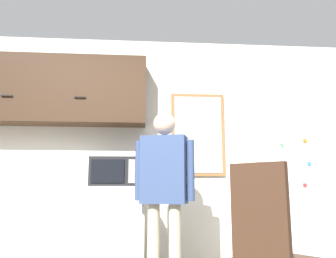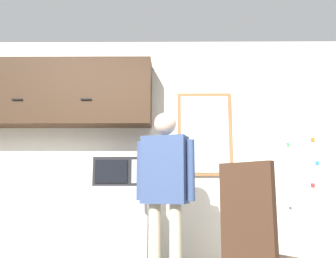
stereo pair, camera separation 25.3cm
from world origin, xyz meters
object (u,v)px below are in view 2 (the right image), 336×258
(refrigerator, at_px, (298,189))
(chair, at_px, (258,245))
(person, at_px, (165,180))
(microwave, at_px, (119,172))

(refrigerator, xyz_separation_m, chair, (-0.85, -1.53, -0.31))
(person, xyz_separation_m, chair, (0.57, -1.03, -0.40))
(person, bearing_deg, chair, -44.07)
(refrigerator, bearing_deg, chair, -118.91)
(microwave, bearing_deg, person, -42.08)
(person, height_order, chair, person)
(person, distance_m, chair, 1.24)
(refrigerator, bearing_deg, microwave, -178.49)
(chair, bearing_deg, refrigerator, -69.69)
(microwave, relative_size, chair, 0.44)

